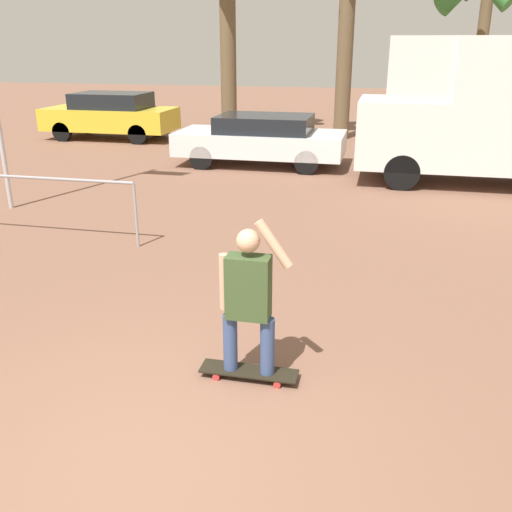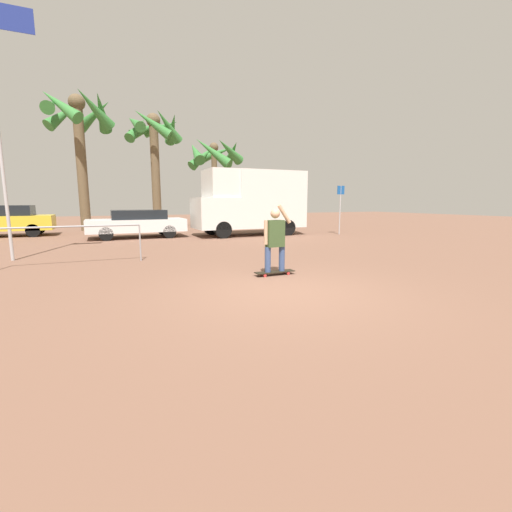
{
  "view_description": "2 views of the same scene",
  "coord_description": "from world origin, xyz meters",
  "px_view_note": "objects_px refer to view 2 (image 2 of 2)",
  "views": [
    {
      "loc": [
        1.68,
        -3.34,
        3.12
      ],
      "look_at": [
        0.39,
        2.38,
        0.91
      ],
      "focal_mm": 40.0,
      "sensor_mm": 36.0,
      "label": 1
    },
    {
      "loc": [
        -3.11,
        -5.62,
        1.71
      ],
      "look_at": [
        0.15,
        1.59,
        0.45
      ],
      "focal_mm": 24.0,
      "sensor_mm": 36.0,
      "label": 2
    }
  ],
  "objects_px": {
    "parked_car_yellow": "(3,220)",
    "camper_van": "(252,201)",
    "parked_car_white": "(137,223)",
    "palm_tree_center_background": "(154,137)",
    "flagpole": "(1,109)",
    "person_skateboarder": "(275,237)",
    "palm_tree_near_van": "(215,156)",
    "palm_tree_far_left": "(79,122)",
    "street_sign": "(340,203)",
    "skateboard": "(275,272)"
  },
  "relations": [
    {
      "from": "parked_car_yellow",
      "to": "camper_van",
      "type": "bearing_deg",
      "value": -20.44
    },
    {
      "from": "parked_car_white",
      "to": "palm_tree_center_background",
      "type": "bearing_deg",
      "value": 71.64
    },
    {
      "from": "flagpole",
      "to": "palm_tree_center_background",
      "type": "bearing_deg",
      "value": 61.68
    },
    {
      "from": "person_skateboarder",
      "to": "flagpole",
      "type": "bearing_deg",
      "value": 140.29
    },
    {
      "from": "person_skateboarder",
      "to": "palm_tree_near_van",
      "type": "xyz_separation_m",
      "value": [
        4.18,
        17.62,
        4.09
      ]
    },
    {
      "from": "camper_van",
      "to": "parked_car_white",
      "type": "distance_m",
      "value": 5.7
    },
    {
      "from": "palm_tree_center_background",
      "to": "palm_tree_far_left",
      "type": "bearing_deg",
      "value": 175.45
    },
    {
      "from": "parked_car_yellow",
      "to": "palm_tree_near_van",
      "type": "relative_size",
      "value": 0.7
    },
    {
      "from": "person_skateboarder",
      "to": "street_sign",
      "type": "relative_size",
      "value": 0.62
    },
    {
      "from": "parked_car_yellow",
      "to": "parked_car_white",
      "type": "bearing_deg",
      "value": -28.65
    },
    {
      "from": "palm_tree_center_background",
      "to": "street_sign",
      "type": "height_order",
      "value": "palm_tree_center_background"
    },
    {
      "from": "person_skateboarder",
      "to": "parked_car_yellow",
      "type": "bearing_deg",
      "value": 120.83
    },
    {
      "from": "flagpole",
      "to": "street_sign",
      "type": "relative_size",
      "value": 2.86
    },
    {
      "from": "skateboard",
      "to": "person_skateboarder",
      "type": "xyz_separation_m",
      "value": [
        -0.0,
        0.0,
        0.84
      ]
    },
    {
      "from": "parked_car_white",
      "to": "parked_car_yellow",
      "type": "xyz_separation_m",
      "value": [
        -5.95,
        3.25,
        0.1
      ]
    },
    {
      "from": "parked_car_yellow",
      "to": "person_skateboarder",
      "type": "bearing_deg",
      "value": -59.17
    },
    {
      "from": "person_skateboarder",
      "to": "palm_tree_near_van",
      "type": "relative_size",
      "value": 0.25
    },
    {
      "from": "skateboard",
      "to": "flagpole",
      "type": "xyz_separation_m",
      "value": [
        -5.98,
        4.97,
        4.15
      ]
    },
    {
      "from": "palm_tree_near_van",
      "to": "street_sign",
      "type": "relative_size",
      "value": 2.47
    },
    {
      "from": "palm_tree_near_van",
      "to": "flagpole",
      "type": "xyz_separation_m",
      "value": [
        -10.16,
        -12.66,
        -0.78
      ]
    },
    {
      "from": "palm_tree_center_background",
      "to": "flagpole",
      "type": "relative_size",
      "value": 0.98
    },
    {
      "from": "camper_van",
      "to": "parked_car_white",
      "type": "bearing_deg",
      "value": 169.49
    },
    {
      "from": "skateboard",
      "to": "palm_tree_far_left",
      "type": "bearing_deg",
      "value": 105.87
    },
    {
      "from": "parked_car_white",
      "to": "palm_tree_near_van",
      "type": "bearing_deg",
      "value": 49.72
    },
    {
      "from": "parked_car_yellow",
      "to": "palm_tree_far_left",
      "type": "bearing_deg",
      "value": 31.33
    },
    {
      "from": "skateboard",
      "to": "camper_van",
      "type": "relative_size",
      "value": 0.17
    },
    {
      "from": "parked_car_yellow",
      "to": "flagpole",
      "type": "bearing_deg",
      "value": -76.38
    },
    {
      "from": "parked_car_white",
      "to": "palm_tree_center_background",
      "type": "xyz_separation_m",
      "value": [
        1.7,
        5.11,
        4.92
      ]
    },
    {
      "from": "skateboard",
      "to": "palm_tree_near_van",
      "type": "xyz_separation_m",
      "value": [
        4.18,
        17.62,
        4.93
      ]
    },
    {
      "from": "palm_tree_near_van",
      "to": "palm_tree_far_left",
      "type": "xyz_separation_m",
      "value": [
        -8.63,
        -1.97,
        1.17
      ]
    },
    {
      "from": "parked_car_yellow",
      "to": "palm_tree_near_van",
      "type": "height_order",
      "value": "palm_tree_near_van"
    },
    {
      "from": "person_skateboarder",
      "to": "palm_tree_far_left",
      "type": "xyz_separation_m",
      "value": [
        -4.45,
        15.66,
        5.27
      ]
    },
    {
      "from": "person_skateboarder",
      "to": "camper_van",
      "type": "relative_size",
      "value": 0.28
    },
    {
      "from": "palm_tree_near_van",
      "to": "palm_tree_far_left",
      "type": "relative_size",
      "value": 0.79
    },
    {
      "from": "flagpole",
      "to": "palm_tree_near_van",
      "type": "bearing_deg",
      "value": 51.23
    },
    {
      "from": "parked_car_white",
      "to": "parked_car_yellow",
      "type": "bearing_deg",
      "value": 151.35
    },
    {
      "from": "parked_car_white",
      "to": "street_sign",
      "type": "relative_size",
      "value": 1.76
    },
    {
      "from": "person_skateboarder",
      "to": "palm_tree_near_van",
      "type": "height_order",
      "value": "palm_tree_near_van"
    },
    {
      "from": "palm_tree_near_van",
      "to": "flagpole",
      "type": "distance_m",
      "value": 16.25
    },
    {
      "from": "palm_tree_center_background",
      "to": "skateboard",
      "type": "bearing_deg",
      "value": -88.52
    },
    {
      "from": "palm_tree_center_background",
      "to": "camper_van",
      "type": "bearing_deg",
      "value": -58.12
    },
    {
      "from": "parked_car_yellow",
      "to": "palm_tree_center_background",
      "type": "height_order",
      "value": "palm_tree_center_background"
    },
    {
      "from": "palm_tree_near_van",
      "to": "skateboard",
      "type": "bearing_deg",
      "value": -103.35
    },
    {
      "from": "person_skateboarder",
      "to": "palm_tree_far_left",
      "type": "bearing_deg",
      "value": 105.86
    },
    {
      "from": "camper_van",
      "to": "parked_car_yellow",
      "type": "height_order",
      "value": "camper_van"
    },
    {
      "from": "palm_tree_near_van",
      "to": "flagpole",
      "type": "bearing_deg",
      "value": -128.77
    },
    {
      "from": "palm_tree_center_background",
      "to": "street_sign",
      "type": "xyz_separation_m",
      "value": [
        8.19,
        -7.7,
        -4.01
      ]
    },
    {
      "from": "person_skateboarder",
      "to": "palm_tree_center_background",
      "type": "bearing_deg",
      "value": 91.47
    },
    {
      "from": "parked_car_yellow",
      "to": "palm_tree_far_left",
      "type": "relative_size",
      "value": 0.56
    },
    {
      "from": "flagpole",
      "to": "street_sign",
      "type": "bearing_deg",
      "value": 10.94
    }
  ]
}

